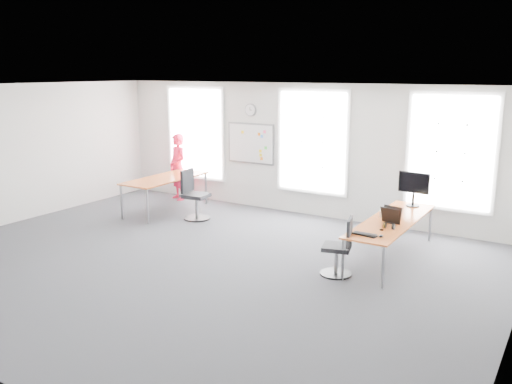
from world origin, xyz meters
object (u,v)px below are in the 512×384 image
Objects in this scene: headphones at (389,226)px; monitor at (414,186)px; chair_left at (194,198)px; person at (178,167)px; chair_right at (340,250)px; desk_left at (165,180)px; keyboard at (365,235)px; desk_right at (392,222)px.

monitor is (-0.09, 1.72, 0.35)m from headphones.
person is at bearing 42.73° from chair_left.
monitor is at bearing 153.36° from chair_right.
headphones is (5.71, -1.03, 0.02)m from desk_left.
person is 6.59m from keyboard.
keyboard is at bearing 91.65° from chair_right.
monitor is at bearing 19.53° from person.
chair_right is at bearing -2.79° from person.
headphones is 0.28× the size of monitor.
chair_left is 4.76m from monitor.
chair_left is (0.98, -0.18, -0.26)m from desk_left.
person reaches higher than desk_left.
chair_right is 4.41m from chair_left.
chair_right is 0.48m from keyboard.
desk_right is 1.33m from chair_right.
chair_right is 6.32m from person.
desk_left is at bearing -123.15° from chair_right.
chair_left is 2.01m from person.
desk_right is 3.00× the size of chair_right.
headphones is (0.12, -0.58, 0.10)m from desk_right.
desk_right is 1.72× the size of person.
monitor is (6.15, -0.41, 0.26)m from person.
headphones is (4.73, -0.85, 0.27)m from chair_left.
person is at bearing -131.17° from chair_right.
headphones is at bearing 4.51° from person.
keyboard is (0.37, 0.11, 0.29)m from chair_right.
chair_right reaches higher than desk_left.
desk_left is 2.00× the size of chair_left.
chair_right is (5.13, -1.68, -0.32)m from desk_left.
keyboard is 0.58m from headphones.
headphones is (0.21, 0.54, 0.04)m from keyboard.
person is at bearing 115.74° from desk_left.
person reaches higher than monitor.
keyboard is at bearing -87.39° from monitor.
monitor reaches higher than chair_left.
chair_left is 5.88× the size of headphones.
headphones is at bearing 77.99° from keyboard.
chair_right is 1.45× the size of monitor.
desk_left is 2.29× the size of chair_right.
person reaches higher than keyboard.
chair_left is at bearing -16.93° from person.
chair_right is at bearing -110.18° from desk_right.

